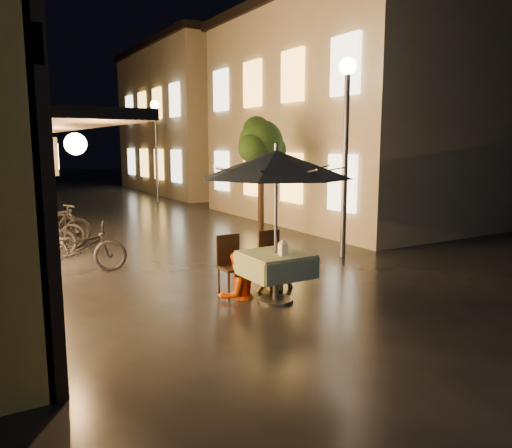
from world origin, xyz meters
TOP-DOWN VIEW (x-y plane):
  - ground at (0.00, 0.00)m, footprint 90.00×90.00m
  - east_building_near at (7.49, 6.50)m, footprint 7.30×9.30m
  - east_building_far at (7.49, 18.00)m, footprint 7.30×10.30m
  - street_tree at (2.41, 4.51)m, footprint 1.43×1.20m
  - streetlamp_near at (3.00, 2.00)m, footprint 0.36×0.36m
  - streetlamp_far at (3.00, 14.00)m, footprint 0.36×0.36m
  - cafe_table at (-0.00, 0.07)m, footprint 0.99×0.99m
  - patio_umbrella at (-0.00, 0.07)m, footprint 2.33×2.33m
  - cafe_chair_left at (-0.40, 0.81)m, footprint 0.42×0.42m
  - cafe_chair_right at (0.40, 0.81)m, footprint 0.42×0.42m
  - table_lantern at (-0.00, -0.13)m, footprint 0.16×0.16m
  - person_orange at (-0.41, 0.58)m, footprint 0.78×0.65m
  - person_yellow at (0.35, 0.67)m, footprint 0.95×0.60m
  - bicycle_0 at (-2.32, 3.46)m, footprint 1.93×1.09m
  - bicycle_1 at (-2.83, 5.00)m, footprint 1.62×0.47m
  - bicycle_2 at (-2.47, 6.17)m, footprint 1.84×1.28m
  - bicycle_3 at (-2.34, 5.90)m, footprint 1.88×0.98m
  - bicycle_4 at (-2.56, 7.68)m, footprint 1.96×0.91m

SIDE VIEW (x-z plane):
  - ground at x=0.00m, z-range 0.00..0.00m
  - bicycle_2 at x=-2.47m, z-range 0.00..0.92m
  - bicycle_0 at x=-2.32m, z-range 0.00..0.96m
  - bicycle_1 at x=-2.83m, z-range 0.00..0.97m
  - bicycle_4 at x=-2.56m, z-range 0.00..0.99m
  - cafe_chair_left at x=-0.40m, z-range 0.05..1.03m
  - cafe_chair_right at x=0.40m, z-range 0.05..1.03m
  - bicycle_3 at x=-2.34m, z-range 0.00..1.08m
  - cafe_table at x=0.00m, z-range 0.20..0.98m
  - person_yellow at x=0.35m, z-range 0.00..1.41m
  - person_orange at x=-0.41m, z-range 0.00..1.45m
  - table_lantern at x=0.00m, z-range 0.79..1.04m
  - patio_umbrella at x=0.00m, z-range 0.92..3.38m
  - street_tree at x=2.41m, z-range 0.85..4.00m
  - streetlamp_near at x=3.00m, z-range 0.80..5.03m
  - streetlamp_far at x=3.00m, z-range 0.80..5.03m
  - east_building_near at x=7.49m, z-range 0.01..6.81m
  - east_building_far at x=7.49m, z-range 0.01..7.31m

